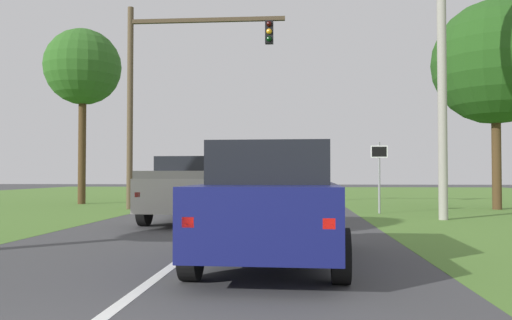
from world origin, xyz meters
TOP-DOWN VIEW (x-y plane):
  - ground_plane at (0.00, 9.85)m, footprint 120.00×120.00m
  - red_suv_near at (1.53, 5.55)m, footprint 2.30×4.91m
  - pickup_truck_lead at (-1.14, 12.59)m, footprint 2.47×5.67m
  - traffic_light at (-3.28, 17.65)m, footprint 6.40×0.40m
  - keep_moving_sign at (4.88, 16.12)m, footprint 0.60×0.09m
  - oak_tree_right at (9.91, 18.62)m, footprint 4.97×4.97m
  - utility_pole_right at (6.43, 13.62)m, footprint 0.28×0.28m
  - extra_tree_1 at (-8.28, 21.17)m, footprint 3.62×3.62m

SIDE VIEW (x-z plane):
  - ground_plane at x=0.00m, z-range 0.00..0.00m
  - pickup_truck_lead at x=-1.14m, z-range 0.03..1.95m
  - red_suv_near at x=1.53m, z-range 0.05..1.93m
  - keep_moving_sign at x=4.88m, z-range 0.36..2.93m
  - utility_pole_right at x=6.43m, z-range 0.00..10.45m
  - traffic_light at x=-3.28m, z-range 1.20..9.41m
  - oak_tree_right at x=9.91m, z-range 1.70..10.11m
  - extra_tree_1 at x=-8.28m, z-range 2.32..10.69m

